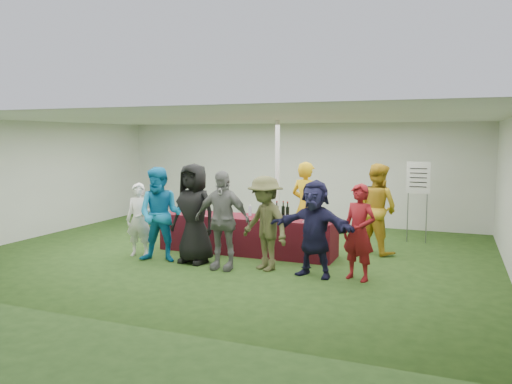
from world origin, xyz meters
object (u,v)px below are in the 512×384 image
at_px(customer_6, 359,232).
at_px(customer_3, 222,220).
at_px(customer_2, 194,213).
at_px(customer_5, 314,228).
at_px(staff_pourer, 306,207).
at_px(serving_table, 247,235).
at_px(staff_back, 377,209).
at_px(customer_4, 265,223).
at_px(customer_1, 160,215).
at_px(wine_list_sign, 418,184).
at_px(customer_0, 139,220).
at_px(dump_bucket, 323,218).

bearing_deg(customer_6, customer_3, -154.28).
distance_m(customer_2, customer_5, 2.33).
distance_m(staff_pourer, customer_5, 1.87).
height_order(customer_2, customer_6, customer_2).
relative_size(serving_table, customer_3, 2.05).
bearing_deg(staff_back, customer_6, 122.22).
bearing_deg(serving_table, customer_4, -53.37).
bearing_deg(customer_4, customer_1, -146.60).
relative_size(wine_list_sign, customer_0, 1.25).
bearing_deg(customer_1, customer_6, -9.64).
relative_size(customer_1, customer_6, 1.12).
bearing_deg(customer_2, customer_1, -157.78).
bearing_deg(customer_0, customer_2, -14.96).
bearing_deg(customer_6, customer_1, -156.75).
relative_size(customer_1, customer_3, 1.01).
relative_size(staff_pourer, customer_0, 1.27).
relative_size(customer_2, customer_3, 1.05).
bearing_deg(customer_4, customer_6, 28.34).
relative_size(customer_2, customer_4, 1.11).
height_order(customer_0, customer_6, customer_6).
bearing_deg(customer_2, dump_bucket, 28.33).
relative_size(staff_pourer, customer_2, 0.99).
bearing_deg(customer_0, staff_back, 12.46).
height_order(staff_back, customer_0, staff_back).
xyz_separation_m(wine_list_sign, customer_2, (-3.74, -3.37, -0.39)).
relative_size(serving_table, customer_0, 2.49).
bearing_deg(wine_list_sign, customer_5, -112.34).
bearing_deg(customer_5, wine_list_sign, 77.55).
bearing_deg(customer_2, customer_5, 5.66).
height_order(dump_bucket, customer_5, customer_5).
xyz_separation_m(serving_table, customer_5, (1.71, -1.15, 0.44)).
height_order(dump_bucket, customer_6, customer_6).
distance_m(wine_list_sign, staff_back, 1.56).
relative_size(serving_table, customer_1, 2.02).
xyz_separation_m(customer_2, customer_6, (3.06, -0.02, -0.13)).
height_order(serving_table, wine_list_sign, wine_list_sign).
bearing_deg(customer_2, serving_table, 67.70).
height_order(serving_table, customer_2, customer_2).
bearing_deg(customer_0, customer_5, -14.29).
height_order(dump_bucket, customer_1, customer_1).
relative_size(wine_list_sign, customer_6, 1.13).
xyz_separation_m(customer_5, customer_6, (0.73, 0.05, -0.02)).
distance_m(dump_bucket, customer_6, 1.20).
bearing_deg(dump_bucket, customer_0, -167.18).
height_order(staff_back, customer_5, staff_back).
bearing_deg(customer_1, staff_back, 18.99).
height_order(staff_back, customer_2, customer_2).
xyz_separation_m(dump_bucket, wine_list_sign, (1.50, 2.52, 0.48)).
xyz_separation_m(wine_list_sign, staff_pourer, (-2.06, -1.70, -0.39)).
bearing_deg(customer_1, wine_list_sign, 27.12).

